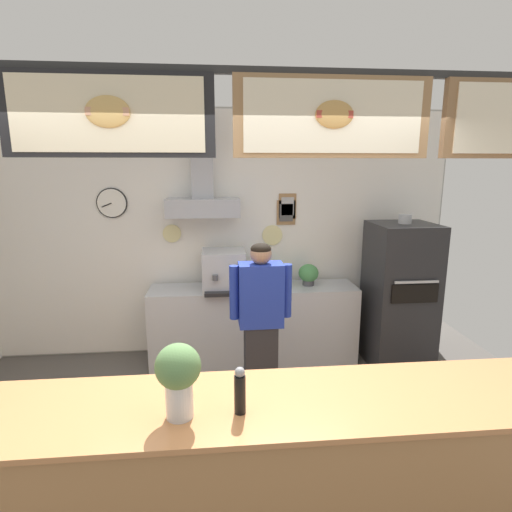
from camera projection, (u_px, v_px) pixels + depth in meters
name	position (u px, v px, depth m)	size (l,w,h in m)	color
ground_plane	(229.00, 491.00, 2.88)	(6.50, 6.50, 0.00)	#514C47
back_wall_assembly	(220.00, 229.00, 4.74)	(5.41, 2.70, 2.89)	#9E9E99
service_counter	(231.00, 484.00, 2.27)	(4.46, 0.70, 1.01)	#B77F4C
back_prep_counter	(254.00, 324.00, 4.77)	(2.36, 0.52, 0.89)	#B7BABF
pizza_oven	(399.00, 295.00, 4.62)	(0.67, 0.73, 1.73)	#232326
shop_worker	(261.00, 326.00, 3.58)	(0.54, 0.23, 1.61)	#232328
espresso_machine	(224.00, 270.00, 4.57)	(0.47, 0.54, 0.44)	#B7BABF
potted_basil	(282.00, 273.00, 4.68)	(0.22, 0.22, 0.27)	beige
potted_rosemary	(309.00, 274.00, 4.73)	(0.23, 0.23, 0.25)	#4C4C51
potted_sage	(256.00, 277.00, 4.67)	(0.17, 0.17, 0.20)	beige
pepper_grinder	(240.00, 391.00, 2.05)	(0.06, 0.06, 0.25)	black
basil_vase	(178.00, 376.00, 2.00)	(0.23, 0.23, 0.38)	silver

